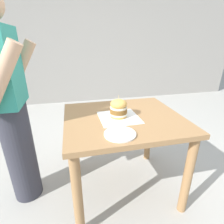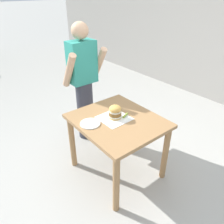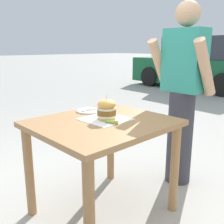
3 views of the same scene
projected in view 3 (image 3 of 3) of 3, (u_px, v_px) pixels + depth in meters
ground_plane at (103, 211)px, 2.13m from camera, size 80.00×80.00×0.00m
patio_table at (102, 138)px, 1.98m from camera, size 0.86×0.98×0.77m
serving_paper at (105, 119)px, 1.98m from camera, size 0.33×0.33×0.00m
sandwich at (106, 109)px, 1.96m from camera, size 0.15×0.15×0.19m
pickle_spear at (112, 122)px, 1.86m from camera, size 0.10×0.06×0.02m
side_plate_with_forks at (90, 111)px, 2.23m from camera, size 0.22×0.22×0.02m
diner_across_table at (182, 93)px, 2.42m from camera, size 0.55×0.35×1.69m
parked_car_near_curb at (199, 66)px, 8.31m from camera, size 4.27×1.98×1.60m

